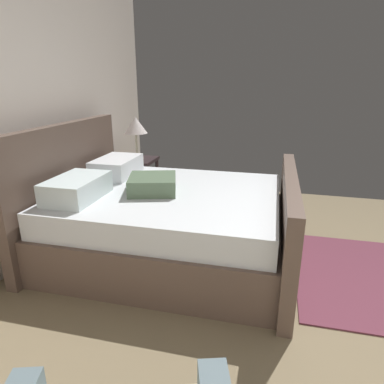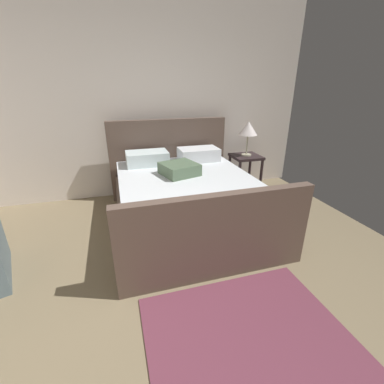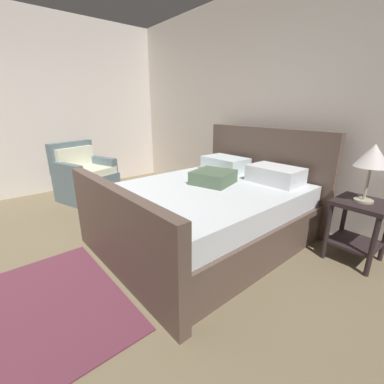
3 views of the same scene
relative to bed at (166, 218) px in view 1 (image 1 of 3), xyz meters
The scene contains 4 objects.
bed is the anchor object (origin of this frame).
nightstand_right 1.43m from the bed, 32.98° to the left, with size 0.44×0.44×0.60m.
table_lamp_right 1.58m from the bed, 32.98° to the left, with size 0.28×0.28×0.52m.
area_rug 1.75m from the bed, 89.96° to the right, with size 1.41×1.10×0.01m, color brown.
Camera 1 is at (-2.25, 0.98, 1.56)m, focal length 31.61 mm.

